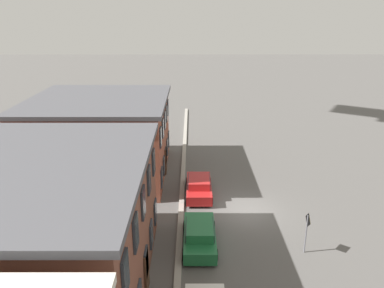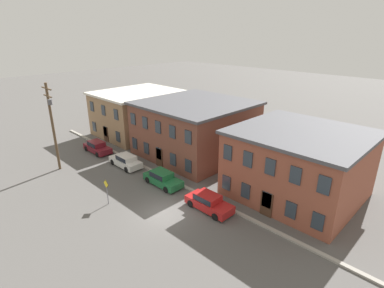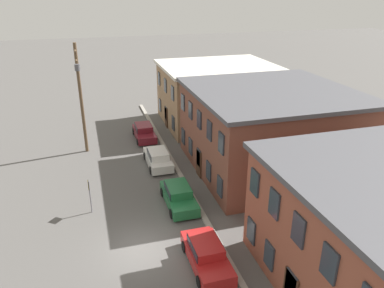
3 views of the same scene
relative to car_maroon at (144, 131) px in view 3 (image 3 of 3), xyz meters
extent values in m
plane|color=#565451|center=(16.90, -3.07, -0.75)|extent=(200.00, 200.00, 0.00)
cube|color=#9E998E|center=(16.90, 1.43, -0.67)|extent=(56.00, 0.36, 0.16)
cube|color=#9E7A56|center=(-2.70, 8.66, 2.31)|extent=(9.64, 11.47, 6.11)
cube|color=silver|center=(-2.70, 8.66, 5.51)|extent=(10.14, 11.97, 0.30)
cube|color=#2D3842|center=(-5.91, 2.87, 0.78)|extent=(0.90, 0.10, 1.40)
cube|color=#2D3842|center=(-5.91, 2.87, 3.83)|extent=(0.90, 0.10, 1.40)
cube|color=#2D3842|center=(-2.70, 2.87, 0.78)|extent=(0.90, 0.10, 1.40)
cube|color=#2D3842|center=(-2.70, 2.87, 3.83)|extent=(0.90, 0.10, 1.40)
cube|color=#2D3842|center=(0.52, 2.87, 0.78)|extent=(0.90, 0.10, 1.40)
cube|color=#2D3842|center=(0.52, 2.87, 3.83)|extent=(0.90, 0.10, 1.40)
cube|color=#472D1E|center=(-2.70, 2.87, 0.35)|extent=(1.10, 0.10, 2.20)
cube|color=brown|center=(9.16, 8.88, 2.44)|extent=(11.96, 11.91, 6.37)
cube|color=#4C4C51|center=(9.16, 8.88, 5.77)|extent=(12.46, 12.41, 0.30)
cube|color=#2D3842|center=(4.38, 2.87, 0.84)|extent=(0.90, 0.10, 1.40)
cube|color=#2D3842|center=(4.38, 2.87, 4.03)|extent=(0.90, 0.10, 1.40)
cube|color=#2D3842|center=(6.77, 2.87, 0.84)|extent=(0.90, 0.10, 1.40)
cube|color=#2D3842|center=(6.77, 2.87, 4.03)|extent=(0.90, 0.10, 1.40)
cube|color=#2D3842|center=(9.16, 2.87, 0.84)|extent=(0.90, 0.10, 1.40)
cube|color=#2D3842|center=(9.16, 2.87, 4.03)|extent=(0.90, 0.10, 1.40)
cube|color=#2D3842|center=(11.55, 2.87, 0.84)|extent=(0.90, 0.10, 1.40)
cube|color=#2D3842|center=(11.55, 2.87, 4.03)|extent=(0.90, 0.10, 1.40)
cube|color=#2D3842|center=(13.95, 2.87, 0.84)|extent=(0.90, 0.10, 1.40)
cube|color=#2D3842|center=(13.95, 2.87, 4.03)|extent=(0.90, 0.10, 1.40)
cube|color=#472D1E|center=(9.16, 2.87, 0.35)|extent=(1.10, 0.10, 2.20)
cube|color=#2D3842|center=(19.02, 2.87, 0.77)|extent=(0.90, 0.10, 1.40)
cube|color=#2D3842|center=(19.02, 2.87, 3.82)|extent=(0.90, 0.10, 1.40)
cube|color=#2D3842|center=(21.18, 2.87, 0.77)|extent=(0.90, 0.10, 1.40)
cube|color=#2D3842|center=(21.18, 2.87, 3.82)|extent=(0.90, 0.10, 1.40)
cube|color=#2D3842|center=(23.34, 2.87, 0.77)|extent=(0.90, 0.10, 1.40)
cube|color=#2D3842|center=(23.34, 2.87, 3.82)|extent=(0.90, 0.10, 1.40)
cube|color=#2D3842|center=(25.50, 2.87, 3.82)|extent=(0.90, 0.10, 1.40)
cube|color=maroon|center=(0.07, 0.00, -0.22)|extent=(4.40, 1.80, 0.70)
cube|color=maroon|center=(-0.13, 0.00, 0.41)|extent=(2.20, 1.51, 0.55)
cube|color=#1E232D|center=(-0.13, 0.00, 0.41)|extent=(2.02, 1.58, 0.48)
cylinder|color=black|center=(1.52, 0.85, -0.42)|extent=(0.66, 0.22, 0.66)
cylinder|color=black|center=(1.52, -0.85, -0.42)|extent=(0.66, 0.22, 0.66)
cylinder|color=black|center=(-1.38, 0.85, -0.42)|extent=(0.66, 0.22, 0.66)
cylinder|color=black|center=(-1.38, -0.85, -0.42)|extent=(0.66, 0.22, 0.66)
cube|color=silver|center=(6.36, 0.11, -0.22)|extent=(4.40, 1.80, 0.70)
cube|color=silver|center=(6.56, 0.11, 0.41)|extent=(2.20, 1.51, 0.55)
cube|color=#1E232D|center=(6.56, 0.11, 0.41)|extent=(2.02, 1.58, 0.48)
cylinder|color=black|center=(4.91, -0.74, -0.42)|extent=(0.66, 0.22, 0.66)
cylinder|color=black|center=(4.91, 0.96, -0.42)|extent=(0.66, 0.22, 0.66)
cylinder|color=black|center=(7.81, -0.74, -0.42)|extent=(0.66, 0.22, 0.66)
cylinder|color=black|center=(7.81, 0.96, -0.42)|extent=(0.66, 0.22, 0.66)
cube|color=#1E6638|center=(12.93, 0.26, -0.22)|extent=(4.40, 1.80, 0.70)
cube|color=#1E6638|center=(12.73, 0.26, 0.41)|extent=(2.20, 1.51, 0.55)
cube|color=#1E232D|center=(12.73, 0.26, 0.41)|extent=(2.02, 1.58, 0.48)
cylinder|color=black|center=(14.38, 1.11, -0.42)|extent=(0.66, 0.22, 0.66)
cylinder|color=black|center=(14.38, -0.59, -0.42)|extent=(0.66, 0.22, 0.66)
cylinder|color=black|center=(11.48, 1.11, -0.42)|extent=(0.66, 0.22, 0.66)
cylinder|color=black|center=(11.48, -0.59, -0.42)|extent=(0.66, 0.22, 0.66)
cube|color=#B21E1E|center=(19.30, 0.18, -0.22)|extent=(4.40, 1.80, 0.70)
cube|color=#B21E1E|center=(19.10, 0.18, 0.41)|extent=(2.20, 1.51, 0.55)
cube|color=#1E232D|center=(19.10, 0.18, 0.41)|extent=(2.02, 1.58, 0.48)
cylinder|color=black|center=(20.75, 1.03, -0.42)|extent=(0.66, 0.22, 0.66)
cylinder|color=black|center=(20.75, -0.67, -0.42)|extent=(0.66, 0.22, 0.66)
cylinder|color=black|center=(17.85, 1.03, -0.42)|extent=(0.66, 0.22, 0.66)
cylinder|color=black|center=(17.85, -0.67, -0.42)|extent=(0.66, 0.22, 0.66)
cylinder|color=slate|center=(12.19, -5.62, 0.43)|extent=(0.08, 0.08, 2.35)
cube|color=yellow|center=(12.19, -5.65, 1.32)|extent=(0.79, 0.03, 0.79)
cube|color=black|center=(12.19, -5.64, 1.32)|extent=(0.86, 0.02, 0.86)
cylinder|color=brown|center=(1.60, -5.61, 4.15)|extent=(0.28, 0.28, 9.81)
cube|color=brown|center=(1.60, -5.61, 8.46)|extent=(2.40, 0.12, 0.12)
cube|color=brown|center=(1.60, -5.61, 7.66)|extent=(2.00, 0.12, 0.12)
cylinder|color=#515156|center=(1.95, -5.61, 7.06)|extent=(0.44, 0.44, 0.55)
camera|label=1|loc=(-5.66, 0.72, 12.03)|focal=35.00mm
camera|label=2|loc=(34.22, -17.01, 14.00)|focal=28.00mm
camera|label=3|loc=(34.70, -5.15, 13.35)|focal=35.00mm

